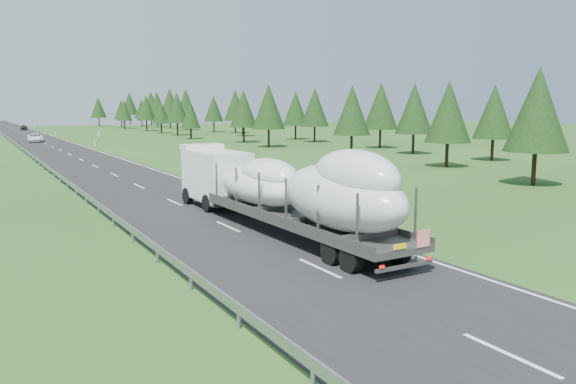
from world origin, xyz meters
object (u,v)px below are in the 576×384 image
highway_sign (99,135)px  distant_car_dark (24,127)px  boat_truck (281,186)px  distant_van (35,138)px

highway_sign → distant_car_dark: highway_sign is taller
highway_sign → boat_truck: boat_truck is taller
distant_van → distant_car_dark: distant_van is taller
boat_truck → distant_van: 89.79m
boat_truck → distant_car_dark: (0.20, 155.42, -1.61)m
boat_truck → distant_car_dark: 155.43m
distant_van → distant_car_dark: (3.15, 65.70, -0.05)m
highway_sign → distant_van: bearing=117.0°
highway_sign → distant_car_dark: (-5.13, 81.93, -1.06)m
distant_car_dark → distant_van: bearing=-86.8°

